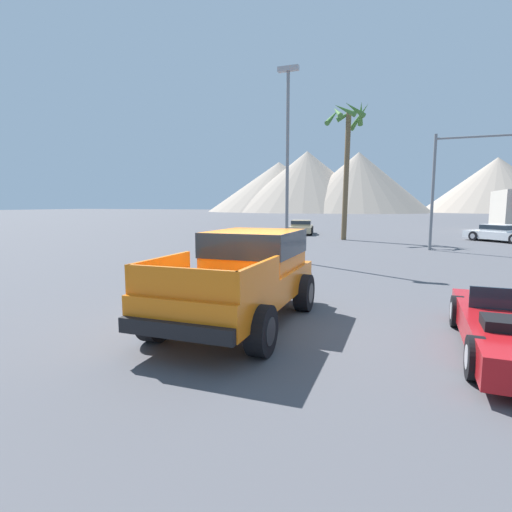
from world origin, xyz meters
TOP-DOWN VIEW (x-y plane):
  - ground_plane at (0.00, 0.00)m, footprint 320.00×320.00m
  - orange_pickup_truck at (-0.22, 0.11)m, footprint 2.43×5.12m
  - parked_car_white at (8.79, 22.75)m, footprint 4.42×4.32m
  - parked_car_tan at (-5.31, 24.71)m, footprint 2.49×4.29m
  - traffic_light_main at (5.77, 15.83)m, footprint 4.37×0.38m
  - street_lamp_post at (-1.98, 9.14)m, footprint 0.90×0.24m
  - palm_tree_tall at (-1.13, 20.76)m, footprint 3.00×2.87m
  - distant_mountain_range at (-15.80, 122.80)m, footprint 111.63×58.34m

SIDE VIEW (x-z plane):
  - ground_plane at x=0.00m, z-range 0.00..0.00m
  - parked_car_white at x=8.79m, z-range 0.01..1.16m
  - parked_car_tan at x=-5.31m, z-range 0.01..1.18m
  - orange_pickup_truck at x=-0.22m, z-range 0.13..2.02m
  - traffic_light_main at x=5.77m, z-range 1.24..7.39m
  - street_lamp_post at x=-1.98m, z-range 0.79..8.99m
  - palm_tree_tall at x=-1.13m, z-range 2.19..11.47m
  - distant_mountain_range at x=-15.80m, z-range -0.75..18.43m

